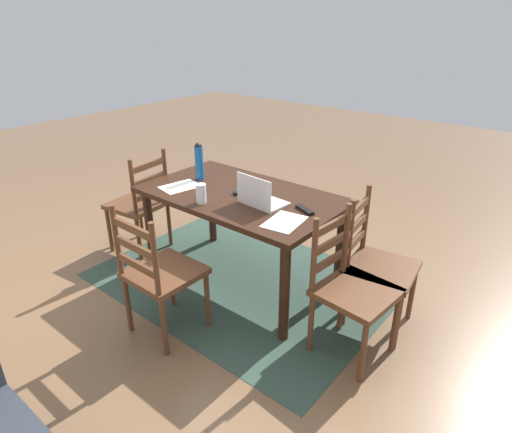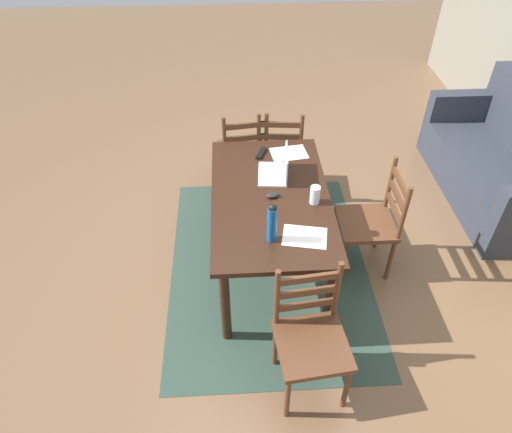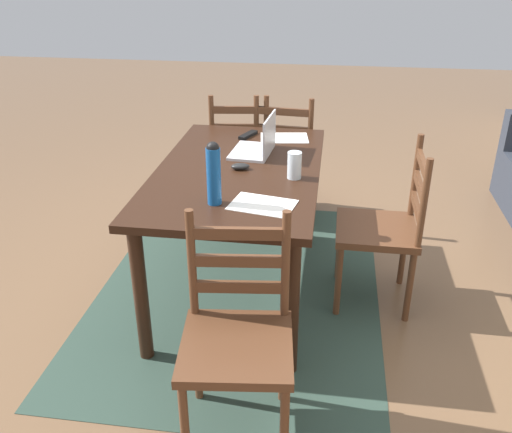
% 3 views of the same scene
% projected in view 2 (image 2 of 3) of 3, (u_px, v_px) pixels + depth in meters
% --- Properties ---
extents(ground_plane, '(14.00, 14.00, 0.00)m').
position_uv_depth(ground_plane, '(269.00, 266.00, 4.02)').
color(ground_plane, brown).
extents(area_rug, '(2.29, 1.65, 0.01)m').
position_uv_depth(area_rug, '(269.00, 266.00, 4.02)').
color(area_rug, '#2D4238').
rests_on(area_rug, ground).
extents(dining_table, '(1.52, 0.88, 0.77)m').
position_uv_depth(dining_table, '(270.00, 206.00, 3.57)').
color(dining_table, black).
rests_on(dining_table, ground).
extents(chair_far_head, '(0.44, 0.44, 0.95)m').
position_uv_depth(chair_far_head, '(371.00, 222.00, 3.75)').
color(chair_far_head, '#56331E').
rests_on(chair_far_head, ground).
extents(chair_right_far, '(0.49, 0.49, 0.95)m').
position_uv_depth(chair_right_far, '(311.00, 339.00, 2.93)').
color(chair_right_far, '#56331E').
rests_on(chair_right_far, ground).
extents(chair_left_far, '(0.48, 0.48, 0.95)m').
position_uv_depth(chair_left_far, '(279.00, 152.00, 4.51)').
color(chair_left_far, '#56331E').
rests_on(chair_left_far, ground).
extents(chair_left_near, '(0.49, 0.49, 0.95)m').
position_uv_depth(chair_left_near, '(243.00, 153.00, 4.49)').
color(chair_left_near, '#56331E').
rests_on(chair_left_near, ground).
extents(couch, '(1.80, 0.80, 1.00)m').
position_uv_depth(couch, '(502.00, 165.00, 4.53)').
color(couch, '#2D333D').
rests_on(couch, ground).
extents(laptop, '(0.34, 0.25, 0.23)m').
position_uv_depth(laptop, '(278.00, 169.00, 3.66)').
color(laptop, silver).
rests_on(laptop, dining_table).
extents(water_bottle, '(0.07, 0.07, 0.30)m').
position_uv_depth(water_bottle, '(272.00, 222.00, 3.05)').
color(water_bottle, '#145199').
rests_on(water_bottle, dining_table).
extents(drinking_glass, '(0.07, 0.07, 0.14)m').
position_uv_depth(drinking_glass, '(315.00, 195.00, 3.40)').
color(drinking_glass, silver).
rests_on(drinking_glass, dining_table).
extents(computer_mouse, '(0.08, 0.11, 0.03)m').
position_uv_depth(computer_mouse, '(273.00, 195.00, 3.48)').
color(computer_mouse, black).
rests_on(computer_mouse, dining_table).
extents(tv_remote, '(0.17, 0.10, 0.02)m').
position_uv_depth(tv_remote, '(261.00, 153.00, 3.91)').
color(tv_remote, black).
rests_on(tv_remote, dining_table).
extents(paper_stack_left, '(0.25, 0.32, 0.00)m').
position_uv_depth(paper_stack_left, '(289.00, 153.00, 3.93)').
color(paper_stack_left, white).
rests_on(paper_stack_left, dining_table).
extents(paper_stack_right, '(0.27, 0.33, 0.00)m').
position_uv_depth(paper_stack_right, '(305.00, 237.00, 3.17)').
color(paper_stack_right, white).
rests_on(paper_stack_right, dining_table).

